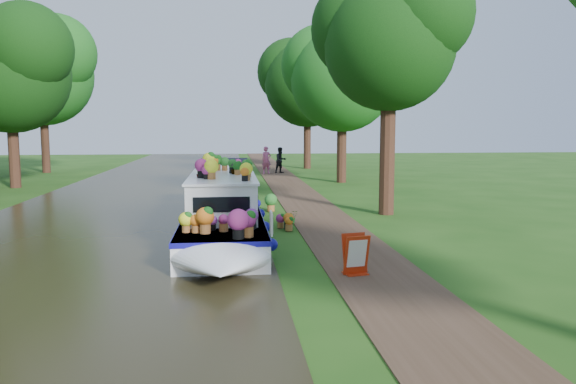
{
  "coord_description": "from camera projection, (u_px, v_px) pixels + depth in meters",
  "views": [
    {
      "loc": [
        -2.04,
        -17.36,
        3.3
      ],
      "look_at": [
        -0.28,
        -0.47,
        1.3
      ],
      "focal_mm": 35.0,
      "sensor_mm": 36.0,
      "label": 1
    }
  ],
  "objects": [
    {
      "name": "ground",
      "position": [
        295.0,
        231.0,
        17.74
      ],
      "size": [
        100.0,
        100.0,
        0.0
      ],
      "primitive_type": "plane",
      "color": "#204A12",
      "rests_on": "ground"
    },
    {
      "name": "canal_water",
      "position": [
        100.0,
        234.0,
        17.12
      ],
      "size": [
        10.0,
        100.0,
        0.02
      ],
      "primitive_type": "cube",
      "color": "black",
      "rests_on": "ground"
    },
    {
      "name": "towpath",
      "position": [
        332.0,
        230.0,
        17.86
      ],
      "size": [
        2.2,
        100.0,
        0.03
      ],
      "primitive_type": "cube",
      "color": "#462F20",
      "rests_on": "ground"
    },
    {
      "name": "plant_boat",
      "position": [
        223.0,
        206.0,
        17.35
      ],
      "size": [
        2.29,
        13.52,
        2.22
      ],
      "color": "white",
      "rests_on": "canal_water"
    },
    {
      "name": "tree_near_overhang",
      "position": [
        389.0,
        35.0,
        20.39
      ],
      "size": [
        5.52,
        5.28,
        8.99
      ],
      "color": "#341B11",
      "rests_on": "ground"
    },
    {
      "name": "tree_near_mid",
      "position": [
        342.0,
        71.0,
        32.35
      ],
      "size": [
        6.9,
        6.6,
        9.4
      ],
      "color": "#341B11",
      "rests_on": "ground"
    },
    {
      "name": "tree_near_far",
      "position": [
        307.0,
        77.0,
        43.1
      ],
      "size": [
        7.59,
        7.26,
        10.3
      ],
      "color": "#341B11",
      "rests_on": "ground"
    },
    {
      "name": "tree_far_c",
      "position": [
        9.0,
        64.0,
        29.49
      ],
      "size": [
        7.13,
        6.82,
        9.59
      ],
      "color": "#341B11",
      "rests_on": "ground"
    },
    {
      "name": "tree_far_d",
      "position": [
        42.0,
        67.0,
        39.12
      ],
      "size": [
        8.05,
        7.7,
        10.85
      ],
      "color": "#341B11",
      "rests_on": "ground"
    },
    {
      "name": "second_boat",
      "position": [
        217.0,
        174.0,
        32.58
      ],
      "size": [
        3.04,
        6.72,
        1.24
      ],
      "rotation": [
        0.0,
        0.0,
        0.22
      ],
      "color": "black",
      "rests_on": "canal_water"
    },
    {
      "name": "sandwich_board",
      "position": [
        356.0,
        256.0,
        12.41
      ],
      "size": [
        0.59,
        0.55,
        0.89
      ],
      "rotation": [
        0.0,
        0.0,
        0.21
      ],
      "color": "red",
      "rests_on": "towpath"
    },
    {
      "name": "pedestrian_pink",
      "position": [
        266.0,
        160.0,
        38.71
      ],
      "size": [
        0.79,
        0.64,
        1.87
      ],
      "primitive_type": "imported",
      "rotation": [
        0.0,
        0.0,
        0.33
      ],
      "color": "#CC5472",
      "rests_on": "towpath"
    },
    {
      "name": "pedestrian_dark",
      "position": [
        281.0,
        160.0,
        39.16
      ],
      "size": [
        1.09,
        1.01,
        1.8
      ],
      "primitive_type": "imported",
      "rotation": [
        0.0,
        0.0,
        0.49
      ],
      "color": "black",
      "rests_on": "towpath"
    },
    {
      "name": "verge_plant",
      "position": [
        292.0,
        217.0,
        19.06
      ],
      "size": [
        0.47,
        0.43,
        0.46
      ],
      "primitive_type": "imported",
      "rotation": [
        0.0,
        0.0,
        0.17
      ],
      "color": "#267021",
      "rests_on": "ground"
    }
  ]
}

